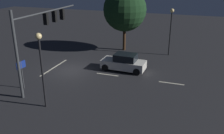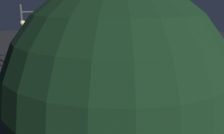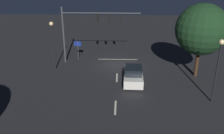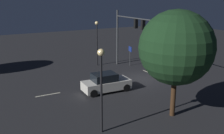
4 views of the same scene
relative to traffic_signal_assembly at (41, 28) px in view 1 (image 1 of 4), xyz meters
The scene contains 10 objects.
ground_plane 5.78m from the traffic_signal_assembly, 168.49° to the left, with size 80.00×80.00×0.00m, color #232326.
traffic_signal_assembly is the anchor object (origin of this frame).
lane_dash_far 7.38m from the traffic_signal_assembly, 124.17° to the left, with size 2.20×0.16×0.01m, color beige.
lane_dash_mid 12.09m from the traffic_signal_assembly, 106.50° to the left, with size 2.20×0.16×0.01m, color beige.
stop_bar 5.86m from the traffic_signal_assembly, 159.39° to the right, with size 5.00×0.16×0.01m, color beige.
car_approaching 8.51m from the traffic_signal_assembly, 129.67° to the left, with size 2.03×4.42×1.70m.
street_lamp_left_kerb 14.67m from the traffic_signal_assembly, 140.14° to the left, with size 0.44×0.44×5.40m.
street_lamp_right_kerb 4.78m from the traffic_signal_assembly, 32.42° to the left, with size 0.44×0.44×5.42m.
route_sign 3.73m from the traffic_signal_assembly, 27.63° to the right, with size 0.90×0.23×2.42m.
tree_left_near 12.11m from the traffic_signal_assembly, 161.62° to the left, with size 5.16×5.16×7.57m.
Camera 1 is at (20.22, 11.49, 8.99)m, focal length 39.28 mm.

